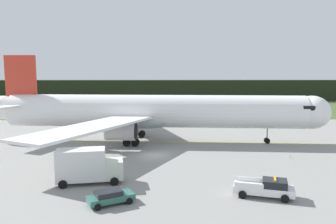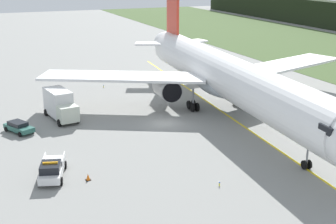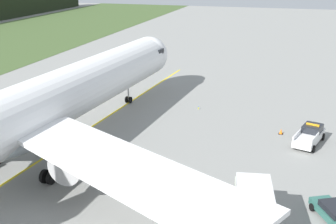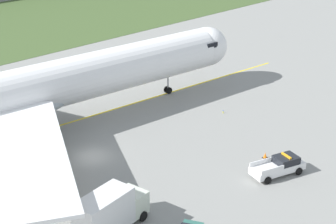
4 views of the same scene
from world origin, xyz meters
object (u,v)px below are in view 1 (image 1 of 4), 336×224
at_px(catering_truck, 87,166).
at_px(apron_cone, 274,183).
at_px(airliner, 151,112).
at_px(staff_car, 110,197).
at_px(ops_pickup_truck, 266,188).

distance_m(catering_truck, apron_cone, 19.87).
height_order(airliner, apron_cone, airliner).
relative_size(airliner, staff_car, 13.30).
height_order(catering_truck, staff_car, catering_truck).
xyz_separation_m(airliner, staff_car, (-2.86, -26.56, -4.38)).
bearing_deg(catering_truck, ops_pickup_truck, -13.01).
bearing_deg(staff_car, apron_cone, 15.17).
relative_size(ops_pickup_truck, apron_cone, 9.51).
xyz_separation_m(airliner, ops_pickup_truck, (11.80, -25.09, -4.18)).
bearing_deg(ops_pickup_truck, airliner, 115.19).
height_order(staff_car, apron_cone, staff_car).
bearing_deg(airliner, ops_pickup_truck, -64.81).
bearing_deg(ops_pickup_truck, staff_car, -174.28).
height_order(airliner, staff_car, airliner).
height_order(airliner, ops_pickup_truck, airliner).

